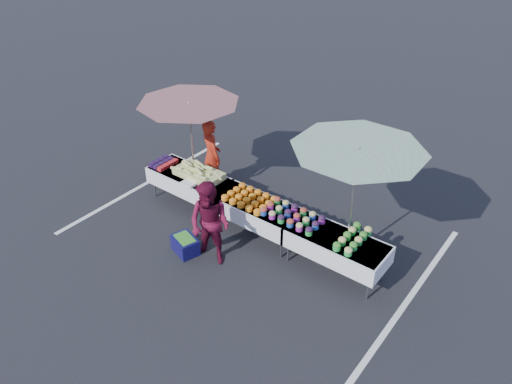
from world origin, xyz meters
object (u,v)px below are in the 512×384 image
Objects in this scene: table_left at (190,180)px; table_center at (256,210)px; umbrella_right at (358,159)px; umbrella_left at (189,111)px; vendor at (212,156)px; customer at (210,224)px; table_right at (336,245)px; storage_bin at (185,245)px.

table_left is 1.80m from table_center.
umbrella_left is at bearing -179.36° from umbrella_right.
table_left is 0.80m from vendor.
table_left is 1.11× the size of customer.
table_left is 0.62× the size of umbrella_right.
table_right is 2.29m from customer.
umbrella_right is at bearing 7.03° from table_left.
table_center is at bearing 180.00° from table_right.
umbrella_right reaches higher than storage_bin.
storage_bin is (-0.72, -1.28, -0.41)m from table_center.
umbrella_left is 4.19× the size of storage_bin.
table_left and table_center have the same top height.
table_center and table_right have the same top height.
umbrella_right is (3.59, 0.44, 1.56)m from table_left.
table_left is 3.60m from table_right.
table_left is 1.48m from umbrella_left.
table_center is at bearing 77.84° from storage_bin.
vendor is 2.41m from storage_bin.
vendor is 1.21m from umbrella_left.
table_left is at bearing 147.38° from storage_bin.
vendor is at bearing 168.29° from table_right.
umbrella_left reaches higher than table_center.
umbrella_right reaches higher than vendor.
vendor is at bearing 56.71° from umbrella_left.
customer is at bearing 31.09° from storage_bin.
table_right is 3.71m from vendor.
table_left is at bearing 136.32° from customer.
storage_bin is at bearing -49.93° from table_left.
vendor is at bearing 91.64° from table_left.
umbrella_right is 3.63m from storage_bin.
vendor is (-1.82, 0.75, 0.26)m from table_center.
storage_bin is at bearing -145.61° from umbrella_right.
umbrella_right is (3.62, -0.31, 1.29)m from vendor.
table_right is 2.86m from storage_bin.
vendor reaches higher than table_left.
umbrella_left is (-3.85, 0.40, 1.40)m from table_right.
table_right is (3.60, 0.00, 0.00)m from table_left.
umbrella_left is (-2.05, 0.40, 1.40)m from table_center.
table_left is 1.10× the size of vendor.
customer is 0.56× the size of umbrella_right.
table_right is at bearing 44.20° from storage_bin.
umbrella_right reaches higher than customer.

